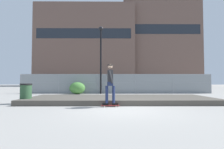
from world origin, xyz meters
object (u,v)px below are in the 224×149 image
shrub_left (77,88)px  skateboard (110,105)px  skater (110,82)px  trash_bin (26,94)px  parked_car_near (65,84)px  street_lamp (101,51)px  parked_car_mid (121,84)px

shrub_left → skateboard: bearing=-69.5°
skater → trash_bin: (-4.33, 1.14, -0.61)m
parked_car_near → skater: bearing=-67.6°
skateboard → street_lamp: 9.34m
skateboard → skater: bearing=90.0°
skater → shrub_left: (-2.99, 8.00, -0.59)m
street_lamp → parked_car_near: (-4.45, 4.50, -3.12)m
street_lamp → parked_car_near: 7.06m
street_lamp → parked_car_mid: size_ratio=1.40×
skater → street_lamp: street_lamp is taller
skater → parked_car_mid: skater is taller
skateboard → trash_bin: 4.50m
street_lamp → parked_car_mid: street_lamp is taller
shrub_left → trash_bin: shrub_left is taller
parked_car_mid → skateboard: bearing=-95.6°
parked_car_near → shrub_left: size_ratio=3.20×
skateboard → parked_car_near: (-5.35, 12.94, 0.78)m
parked_car_mid → shrub_left: size_ratio=3.18×
skateboard → parked_car_near: parked_car_near is taller
skater → street_lamp: 8.94m
shrub_left → trash_bin: size_ratio=1.37×
parked_car_mid → parked_car_near: bearing=177.9°
shrub_left → trash_bin: 7.00m
parked_car_near → trash_bin: parked_car_near is taller
skater → parked_car_mid: (1.25, 12.69, -0.30)m
parked_car_near → parked_car_mid: bearing=-2.1°
street_lamp → parked_car_mid: (2.15, 4.26, -3.12)m
trash_bin → parked_car_near: bearing=94.9°
skater → skateboard: bearing=-90.0°
skater → street_lamp: (-0.90, 8.44, 2.82)m
shrub_left → parked_car_mid: bearing=47.9°
street_lamp → parked_car_near: bearing=134.6°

